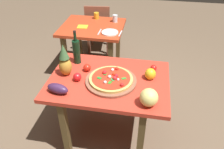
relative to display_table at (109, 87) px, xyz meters
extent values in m
plane|color=brown|center=(0.00, 0.00, -0.64)|extent=(10.00, 10.00, 0.00)
cube|color=brown|center=(-0.36, -0.36, -0.29)|extent=(0.06, 0.06, 0.70)
cube|color=brown|center=(0.36, -0.36, -0.29)|extent=(0.06, 0.06, 0.70)
cube|color=brown|center=(-0.36, 0.36, -0.29)|extent=(0.06, 0.06, 0.70)
cube|color=brown|center=(0.36, 0.36, -0.29)|extent=(0.06, 0.06, 0.70)
cube|color=red|center=(0.00, 0.00, 0.08)|extent=(1.13, 0.81, 0.04)
cube|color=brown|center=(-0.79, 0.86, -0.29)|extent=(0.06, 0.06, 0.70)
cube|color=brown|center=(-0.14, 0.86, -0.29)|extent=(0.06, 0.06, 0.70)
cube|color=brown|center=(-0.79, 1.51, -0.29)|extent=(0.06, 0.06, 0.70)
cube|color=brown|center=(-0.14, 1.51, -0.29)|extent=(0.06, 0.06, 0.70)
cube|color=#C63E1F|center=(-0.47, 1.19, 0.08)|extent=(0.87, 0.75, 0.04)
cube|color=brown|center=(-0.39, 2.04, -0.43)|extent=(0.04, 0.04, 0.41)
cube|color=brown|center=(-0.71, 2.01, -0.43)|extent=(0.04, 0.04, 0.41)
cube|color=brown|center=(-0.35, 1.71, -0.43)|extent=(0.04, 0.04, 0.41)
cube|color=brown|center=(-0.68, 1.68, -0.43)|extent=(0.04, 0.04, 0.41)
cube|color=brown|center=(-0.53, 1.86, -0.21)|extent=(0.44, 0.44, 0.04)
cube|color=brown|center=(-0.51, 1.68, 0.01)|extent=(0.40, 0.08, 0.40)
cylinder|color=brown|center=(0.03, -0.04, 0.11)|extent=(0.48, 0.48, 0.02)
cylinder|color=#E0AF59|center=(0.03, -0.04, 0.13)|extent=(0.40, 0.40, 0.02)
cylinder|color=red|center=(0.03, -0.04, 0.15)|extent=(0.36, 0.36, 0.00)
sphere|color=red|center=(0.14, -0.14, 0.16)|extent=(0.04, 0.04, 0.04)
sphere|color=red|center=(-0.04, 0.01, 0.16)|extent=(0.04, 0.04, 0.04)
sphere|color=red|center=(0.05, 0.01, 0.16)|extent=(0.03, 0.03, 0.03)
sphere|color=red|center=(0.06, 0.10, 0.16)|extent=(0.04, 0.04, 0.04)
sphere|color=red|center=(0.07, -0.02, 0.16)|extent=(0.03, 0.03, 0.03)
sphere|color=red|center=(0.07, -0.06, 0.16)|extent=(0.04, 0.04, 0.04)
cube|color=#36842C|center=(0.15, -0.04, 0.15)|extent=(0.05, 0.04, 0.00)
cube|color=#237F28|center=(-0.07, -0.07, 0.15)|extent=(0.05, 0.04, 0.00)
cube|color=#387E38|center=(0.05, -0.08, 0.15)|extent=(0.05, 0.05, 0.00)
cube|color=#357326|center=(-0.03, 0.00, 0.15)|extent=(0.03, 0.05, 0.00)
cube|color=#317F21|center=(0.03, -0.12, 0.15)|extent=(0.04, 0.05, 0.00)
sphere|color=white|center=(-0.01, -0.13, 0.16)|extent=(0.03, 0.03, 0.03)
sphere|color=white|center=(0.02, 0.07, 0.16)|extent=(0.03, 0.03, 0.03)
sphere|color=white|center=(0.02, -0.05, 0.16)|extent=(0.03, 0.03, 0.03)
sphere|color=white|center=(0.10, -0.07, 0.16)|extent=(0.02, 0.02, 0.02)
cylinder|color=black|center=(-0.38, 0.23, 0.22)|extent=(0.08, 0.08, 0.25)
cylinder|color=black|center=(-0.38, 0.23, 0.39)|extent=(0.03, 0.03, 0.09)
cylinder|color=black|center=(-0.38, 0.23, 0.45)|extent=(0.03, 0.03, 0.02)
ellipsoid|color=#BE8C30|center=(-0.42, 0.00, 0.19)|extent=(0.12, 0.12, 0.18)
cone|color=#3D673A|center=(-0.42, 0.00, 0.35)|extent=(0.10, 0.10, 0.14)
sphere|color=#E8D876|center=(0.38, -0.29, 0.17)|extent=(0.15, 0.15, 0.15)
ellipsoid|color=yellow|center=(0.38, 0.08, 0.15)|extent=(0.10, 0.10, 0.11)
ellipsoid|color=#412447|center=(-0.40, -0.28, 0.14)|extent=(0.21, 0.13, 0.09)
sphere|color=red|center=(0.41, 0.22, 0.13)|extent=(0.06, 0.06, 0.06)
sphere|color=red|center=(-0.29, -0.07, 0.14)|extent=(0.08, 0.08, 0.08)
sphere|color=red|center=(-0.48, 0.12, 0.13)|extent=(0.06, 0.06, 0.06)
sphere|color=red|center=(-0.24, 0.10, 0.14)|extent=(0.08, 0.08, 0.08)
cylinder|color=gold|center=(-0.47, 1.47, 0.14)|extent=(0.08, 0.08, 0.09)
cylinder|color=silver|center=(-0.18, 1.39, 0.15)|extent=(0.07, 0.07, 0.10)
cylinder|color=white|center=(-0.18, 1.00, 0.11)|extent=(0.22, 0.22, 0.02)
cube|color=silver|center=(-0.32, 1.00, 0.10)|extent=(0.02, 0.18, 0.01)
cube|color=silver|center=(-0.04, 1.00, 0.10)|extent=(0.03, 0.18, 0.01)
cube|color=yellow|center=(-0.59, 1.13, 0.10)|extent=(0.15, 0.13, 0.01)
camera|label=1|loc=(0.33, -1.68, 1.37)|focal=36.02mm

